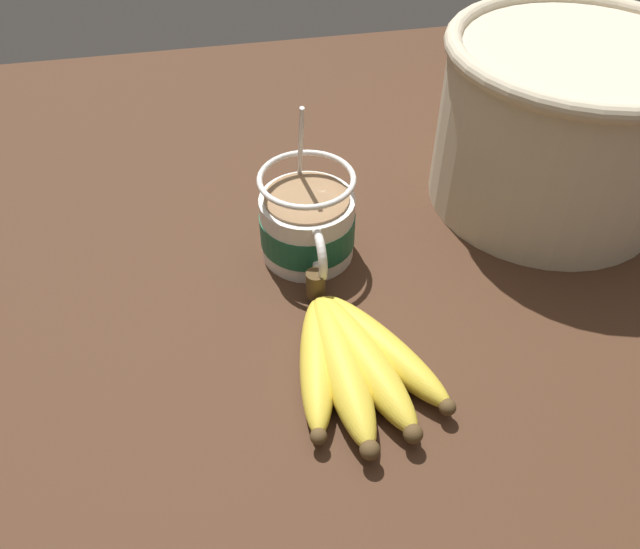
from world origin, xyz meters
TOP-DOWN VIEW (x-y plane):
  - table at (0.00, 0.00)cm, footprint 127.43×127.43cm
  - coffee_mug at (-7.78, -3.95)cm, footprint 15.12×10.34cm
  - banana_bunch at (9.28, -3.08)cm, footprint 20.23×14.43cm
  - woven_basket at (-12.35, 26.20)cm, footprint 28.81×28.81cm

SIDE VIEW (x-z plane):
  - table at x=0.00cm, z-range 0.00..2.87cm
  - banana_bunch at x=9.28cm, z-range 2.58..6.77cm
  - coffee_mug at x=-7.78cm, z-range -1.54..15.43cm
  - woven_basket at x=-12.35cm, z-range 3.34..23.22cm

